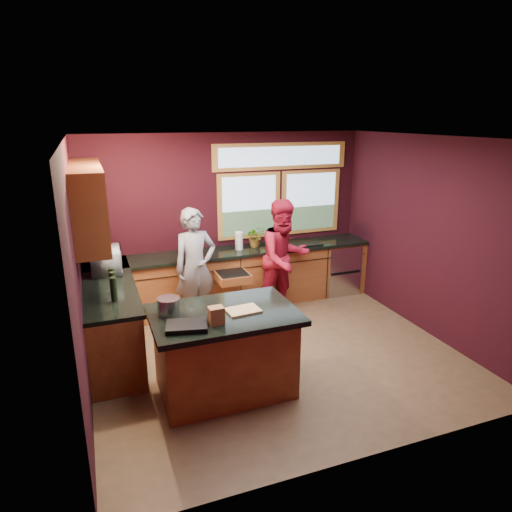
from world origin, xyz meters
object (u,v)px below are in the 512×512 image
cutting_board (243,310)px  stock_pot (169,306)px  person_grey (195,268)px  person_red (284,258)px  island (225,351)px

cutting_board → stock_pot: 0.78m
cutting_board → stock_pot: bearing=165.1°
person_grey → person_red: person_red is taller
island → person_red: size_ratio=0.87×
person_red → cutting_board: bearing=-136.4°
stock_pot → island: bearing=-15.3°
person_red → stock_pot: size_ratio=7.43×
person_grey → island: bearing=-102.6°
island → person_grey: 1.84m
person_grey → person_red: bearing=-14.3°
island → person_red: (1.44, 1.67, 0.41)m
person_grey → person_red: (1.33, -0.12, 0.03)m
person_red → person_grey: bearing=164.2°
cutting_board → stock_pot: size_ratio=1.46×
person_red → cutting_board: 2.12m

